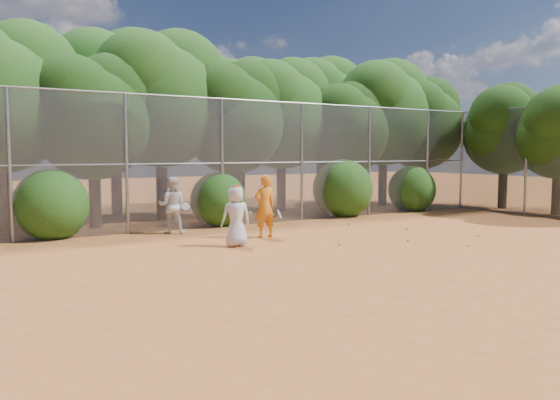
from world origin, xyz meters
TOP-DOWN VIEW (x-y plane):
  - ground at (0.00, 0.00)m, footprint 80.00×80.00m
  - fence_back at (-0.12, 6.00)m, footprint 20.05×0.09m
  - fence_side at (10.00, 3.00)m, footprint 0.09×6.09m
  - tree_1 at (-6.94, 8.54)m, footprint 4.64×4.03m
  - tree_2 at (-4.45, 7.83)m, footprint 3.99×3.47m
  - tree_3 at (-1.94, 8.84)m, footprint 4.89×4.26m
  - tree_4 at (0.55, 8.24)m, footprint 4.19×3.64m
  - tree_5 at (3.06, 9.04)m, footprint 4.51×3.92m
  - tree_6 at (5.55, 8.03)m, footprint 3.86×3.36m
  - tree_7 at (8.06, 8.64)m, footprint 4.77×4.14m
  - tree_8 at (10.05, 8.34)m, footprint 4.25×3.70m
  - tree_10 at (-2.93, 11.05)m, footprint 5.15×4.48m
  - tree_11 at (2.06, 10.64)m, footprint 4.64×4.03m
  - tree_12 at (6.56, 11.24)m, footprint 5.02×4.37m
  - tree_13 at (11.45, 5.03)m, footprint 3.86×3.36m
  - tree_14 at (11.25, 2.53)m, footprint 3.61×3.14m
  - bush_0 at (-6.00, 6.30)m, footprint 2.00×2.00m
  - bush_1 at (-1.00, 6.30)m, footprint 1.80×1.80m
  - bush_2 at (4.00, 6.30)m, footprint 2.20×2.20m
  - bush_3 at (7.50, 6.30)m, footprint 1.90×1.90m
  - player_yellow at (-1.00, 3.31)m, footprint 0.83×0.57m
  - player_teen at (-2.30, 2.47)m, footprint 0.81×0.60m
  - player_white at (-2.89, 5.40)m, footprint 0.99×0.91m
  - ball_0 at (1.90, 0.79)m, footprint 0.07×0.07m
  - ball_1 at (3.42, 2.40)m, footprint 0.07×0.07m
  - ball_2 at (2.58, -0.60)m, footprint 0.07×0.07m
  - ball_3 at (4.12, 0.34)m, footprint 0.07×0.07m
  - ball_4 at (0.00, 1.25)m, footprint 0.07×0.07m
  - ball_5 at (2.68, 4.25)m, footprint 0.07×0.07m

SIDE VIEW (x-z plane):
  - ground at x=0.00m, z-range 0.00..0.00m
  - ball_0 at x=1.90m, z-range 0.00..0.07m
  - ball_1 at x=3.42m, z-range 0.00..0.07m
  - ball_2 at x=2.58m, z-range 0.00..0.07m
  - ball_3 at x=4.12m, z-range 0.00..0.07m
  - ball_4 at x=0.00m, z-range 0.00..0.07m
  - ball_5 at x=2.68m, z-range 0.00..0.07m
  - player_teen at x=-2.30m, z-range 0.00..1.53m
  - player_white at x=-2.89m, z-range 0.00..1.63m
  - player_yellow at x=-1.00m, z-range 0.00..1.72m
  - bush_1 at x=-1.00m, z-range 0.00..1.80m
  - bush_3 at x=7.50m, z-range 0.00..1.90m
  - bush_0 at x=-6.00m, z-range 0.00..2.00m
  - bush_2 at x=4.00m, z-range 0.00..2.20m
  - fence_side at x=10.00m, z-range 0.04..4.06m
  - fence_back at x=-0.12m, z-range 0.04..4.06m
  - tree_14 at x=11.25m, z-range 0.77..5.71m
  - tree_6 at x=5.55m, z-range 0.82..6.11m
  - tree_13 at x=11.45m, z-range 0.82..6.11m
  - tree_2 at x=-4.45m, z-range 0.85..6.32m
  - tree_4 at x=0.55m, z-range 0.89..6.62m
  - tree_8 at x=10.05m, z-range 0.91..6.73m
  - tree_5 at x=3.06m, z-range 0.96..7.13m
  - tree_1 at x=-6.94m, z-range 0.99..7.34m
  - tree_11 at x=2.06m, z-range 0.99..7.34m
  - tree_7 at x=8.06m, z-range 1.02..7.54m
  - tree_3 at x=-1.94m, z-range 1.04..7.75m
  - tree_12 at x=6.56m, z-range 1.07..7.95m
  - tree_10 at x=-2.93m, z-range 1.10..8.16m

